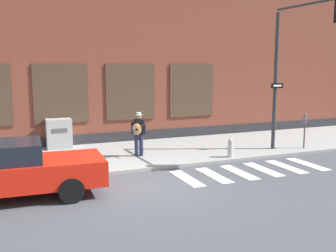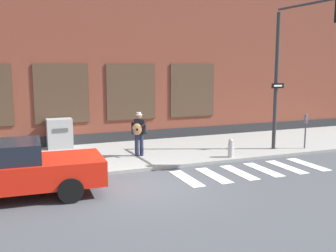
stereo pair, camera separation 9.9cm
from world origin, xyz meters
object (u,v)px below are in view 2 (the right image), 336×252
object	(u,v)px
traffic_light	(299,52)
utility_box	(60,133)
fire_hydrant	(231,148)
parking_meter	(306,126)
red_car	(13,170)
busker	(139,131)

from	to	relation	value
traffic_light	utility_box	world-z (taller)	traffic_light
fire_hydrant	parking_meter	bearing A→B (deg)	3.57
fire_hydrant	red_car	bearing A→B (deg)	-168.17
red_car	traffic_light	bearing A→B (deg)	5.82
traffic_light	fire_hydrant	world-z (taller)	traffic_light
red_car	parking_meter	xyz separation A→B (m)	(11.26, 1.82, 0.28)
red_car	parking_meter	bearing A→B (deg)	9.17
traffic_light	red_car	bearing A→B (deg)	-174.18
traffic_light	utility_box	xyz separation A→B (m)	(-8.24, 4.65, -3.29)
busker	traffic_light	bearing A→B (deg)	-19.54
red_car	traffic_light	xyz separation A→B (m)	(10.08, 1.03, 3.24)
busker	parking_meter	bearing A→B (deg)	-10.06
fire_hydrant	utility_box	bearing A→B (deg)	144.62
red_car	utility_box	xyz separation A→B (m)	(1.84, 5.68, -0.05)
parking_meter	red_car	bearing A→B (deg)	-170.83
traffic_light	fire_hydrant	distance (m)	4.38
busker	traffic_light	size ratio (longest dim) A/B	0.29
red_car	busker	size ratio (longest dim) A/B	2.80
traffic_light	parking_meter	bearing A→B (deg)	33.82
fire_hydrant	traffic_light	bearing A→B (deg)	-12.72
red_car	utility_box	bearing A→B (deg)	72.03
red_car	fire_hydrant	world-z (taller)	red_car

